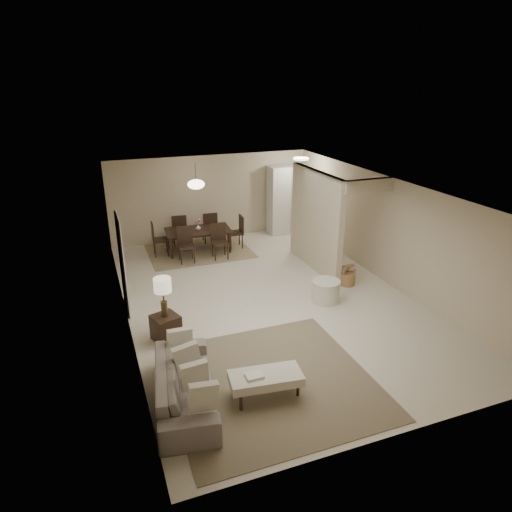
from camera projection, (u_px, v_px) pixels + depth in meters
name	position (u px, v px, depth m)	size (l,w,h in m)	color
floor	(267.00, 298.00, 10.15)	(9.00, 9.00, 0.00)	beige
ceiling	(268.00, 188.00, 9.24)	(9.00, 9.00, 0.00)	white
back_wall	(211.00, 197.00, 13.62)	(6.00, 6.00, 0.00)	#C5B695
left_wall	(122.00, 265.00, 8.71)	(9.00, 9.00, 0.00)	#C5B695
right_wall	(386.00, 230.00, 10.68)	(9.00, 9.00, 0.00)	#C5B695
partition	(315.00, 221.00, 11.38)	(0.15, 2.50, 2.50)	#C5B695
doorway	(122.00, 264.00, 9.33)	(0.04, 0.90, 2.04)	black
pantry_cabinet	(287.00, 200.00, 14.16)	(1.20, 0.55, 2.10)	silver
flush_light	(301.00, 159.00, 12.80)	(0.44, 0.44, 0.05)	white
living_rug	(270.00, 381.00, 7.37)	(3.20, 3.20, 0.01)	brown
sofa	(185.00, 384.00, 6.80)	(0.84, 2.14, 0.62)	slate
ottoman_bench	(266.00, 379.00, 6.93)	(1.16, 0.64, 0.40)	beige
side_table	(166.00, 328.00, 8.47)	(0.45, 0.45, 0.50)	black
table_lamp	(163.00, 288.00, 8.17)	(0.32, 0.32, 0.76)	#4D3C21
round_pouf	(326.00, 291.00, 9.94)	(0.62, 0.62, 0.48)	beige
wicker_basket	(347.00, 279.00, 10.78)	(0.35, 0.35, 0.30)	olive
dining_rug	(199.00, 251.00, 12.90)	(2.80, 2.10, 0.01)	#857152
dining_table	(199.00, 241.00, 12.78)	(1.79, 1.00, 0.63)	black
dining_chairs	(199.00, 236.00, 12.73)	(2.55, 1.90, 0.94)	black
vase	(198.00, 228.00, 12.64)	(0.15, 0.15, 0.15)	silver
yellow_mat	(311.00, 245.00, 13.35)	(0.82, 0.50, 0.01)	yellow
pendant_light	(196.00, 184.00, 12.20)	(0.46, 0.46, 0.71)	#4D3C21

